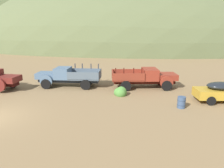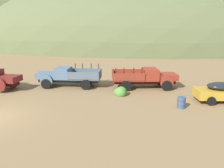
# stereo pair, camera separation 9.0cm
# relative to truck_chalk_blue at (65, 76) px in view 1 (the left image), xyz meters

# --- Properties ---
(hill_far_right) EXTENTS (109.32, 59.95, 50.06)m
(hill_far_right) POSITION_rel_truck_chalk_blue_xyz_m (-25.81, 60.75, -1.02)
(hill_far_right) COLOR #424C2D
(hill_far_right) RESTS_ON ground
(hill_far_left) EXTENTS (117.68, 72.92, 45.38)m
(hill_far_left) POSITION_rel_truck_chalk_blue_xyz_m (4.63, 58.17, -1.02)
(hill_far_left) COLOR #56603D
(hill_far_left) RESTS_ON ground
(truck_chalk_blue) EXTENTS (6.34, 2.59, 2.16)m
(truck_chalk_blue) POSITION_rel_truck_chalk_blue_xyz_m (0.00, 0.00, 0.00)
(truck_chalk_blue) COLOR #262D39
(truck_chalk_blue) RESTS_ON ground
(truck_rust_red) EXTENTS (6.42, 3.18, 2.16)m
(truck_rust_red) POSITION_rel_truck_chalk_blue_xyz_m (8.25, 0.48, -0.01)
(truck_rust_red) COLOR #42140D
(truck_rust_red) RESTS_ON ground
(oil_drum_by_truck) EXTENTS (0.61, 0.61, 0.84)m
(oil_drum_by_truck) POSITION_rel_truck_chalk_blue_xyz_m (10.34, -4.89, -0.60)
(oil_drum_by_truck) COLOR #384C6B
(oil_drum_by_truck) RESTS_ON ground
(bush_front_left) EXTENTS (1.12, 1.08, 1.00)m
(bush_front_left) POSITION_rel_truck_chalk_blue_xyz_m (5.73, -2.34, -0.76)
(bush_front_left) COLOR #4C8438
(bush_front_left) RESTS_ON ground
(bush_near_barrel) EXTENTS (1.00, 0.77, 0.69)m
(bush_near_barrel) POSITION_rel_truck_chalk_blue_xyz_m (-0.42, 3.00, -0.85)
(bush_near_barrel) COLOR olive
(bush_near_barrel) RESTS_ON ground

